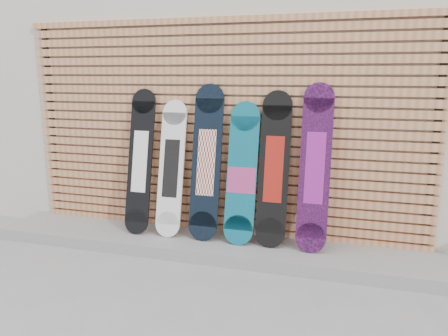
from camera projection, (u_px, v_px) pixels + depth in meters
The scene contains 10 objects.
ground at pixel (204, 283), 3.74m from camera, with size 80.00×80.00×0.00m, color gray.
building at pixel (310, 70), 6.51m from camera, with size 12.00×5.00×3.60m, color beige.
concrete_step at pixel (212, 245), 4.41m from camera, with size 4.60×0.70×0.12m, color gray.
slat_wall at pixel (220, 129), 4.44m from camera, with size 4.26×0.08×2.29m.
snowboard_0 at pixel (140, 162), 4.54m from camera, with size 0.26×0.36×1.49m.
snowboard_1 at pixel (171, 168), 4.46m from camera, with size 0.26×0.35×1.38m.
snowboard_2 at pixel (206, 163), 4.34m from camera, with size 0.30×0.34×1.54m.
snowboard_3 at pixel (242, 174), 4.26m from camera, with size 0.30×0.35×1.38m.
snowboard_4 at pixel (274, 169), 4.17m from camera, with size 0.29×0.33×1.49m.
snowboard_5 at pixel (315, 168), 4.05m from camera, with size 0.29×0.34×1.56m.
Camera 1 is at (1.13, -3.26, 1.76)m, focal length 35.00 mm.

